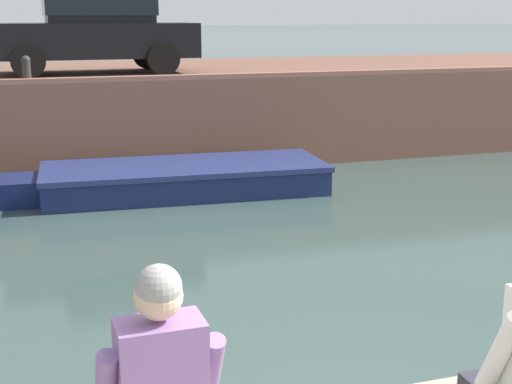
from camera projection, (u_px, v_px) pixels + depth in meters
name	position (u px, v px, depth m)	size (l,w,h in m)	color
ground_plane	(208.00, 259.00, 8.20)	(400.00, 400.00, 0.00)	#384C47
far_quay_wall	(119.00, 108.00, 14.96)	(60.00, 6.00, 1.64)	brown
far_wall_coping	(139.00, 78.00, 12.09)	(60.00, 0.24, 0.08)	#925F4C
boat_moored_central_navy	(171.00, 179.00, 11.14)	(5.29, 1.91, 0.46)	navy
car_left_inner_black	(94.00, 28.00, 13.47)	(3.86, 1.93, 1.54)	black
mooring_bollard_mid	(26.00, 68.00, 11.62)	(0.15, 0.15, 0.45)	#2D2B28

